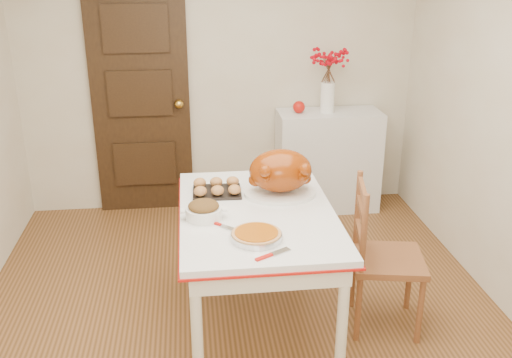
{
  "coord_description": "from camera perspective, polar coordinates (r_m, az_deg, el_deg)",
  "views": [
    {
      "loc": [
        -0.28,
        -3.09,
        2.24
      ],
      "look_at": [
        0.09,
        0.06,
        0.99
      ],
      "focal_mm": 40.5,
      "sensor_mm": 36.0,
      "label": 1
    }
  ],
  "objects": [
    {
      "name": "rolls_tray",
      "position": [
        3.66,
        -3.88,
        -0.84
      ],
      "size": [
        0.31,
        0.25,
        0.08
      ],
      "primitive_type": null,
      "rotation": [
        0.0,
        0.0,
        -0.03
      ],
      "color": "#CA7E46",
      "rests_on": "kitchen_table"
    },
    {
      "name": "stuffing_dish",
      "position": [
        3.32,
        -5.19,
        -3.08
      ],
      "size": [
        0.28,
        0.22,
        0.1
      ],
      "primitive_type": null,
      "rotation": [
        0.0,
        0.0,
        0.06
      ],
      "color": "#523415",
      "rests_on": "kitchen_table"
    },
    {
      "name": "apple",
      "position": [
        5.13,
        4.26,
        7.1
      ],
      "size": [
        0.11,
        0.11,
        0.11
      ],
      "primitive_type": "sphere",
      "color": "#B7120B",
      "rests_on": "sideboard"
    },
    {
      "name": "shaker_pair",
      "position": [
        3.96,
        3.78,
        1.0
      ],
      "size": [
        0.1,
        0.06,
        0.09
      ],
      "primitive_type": null,
      "rotation": [
        0.0,
        0.0,
        -0.22
      ],
      "color": "white",
      "rests_on": "kitchen_table"
    },
    {
      "name": "pumpkin_pie",
      "position": [
        3.09,
        0.04,
        -5.49
      ],
      "size": [
        0.3,
        0.3,
        0.06
      ],
      "primitive_type": "cylinder",
      "rotation": [
        0.0,
        0.0,
        -0.07
      ],
      "color": "#A04A08",
      "rests_on": "kitchen_table"
    },
    {
      "name": "turkey_platter",
      "position": [
        3.6,
        2.44,
        0.59
      ],
      "size": [
        0.52,
        0.45,
        0.29
      ],
      "primitive_type": null,
      "rotation": [
        0.0,
        0.0,
        -0.21
      ],
      "color": "#983504",
      "rests_on": "kitchen_table"
    },
    {
      "name": "kitchen_table",
      "position": [
        3.62,
        0.09,
        -8.96
      ],
      "size": [
        0.93,
        1.36,
        0.81
      ],
      "primitive_type": null,
      "color": "white",
      "rests_on": "floor"
    },
    {
      "name": "carving_knife",
      "position": [
        3.23,
        -3.07,
        -4.7
      ],
      "size": [
        0.2,
        0.2,
        0.01
      ],
      "primitive_type": null,
      "rotation": [
        0.0,
        0.0,
        -0.76
      ],
      "color": "silver",
      "rests_on": "kitchen_table"
    },
    {
      "name": "berry_vase",
      "position": [
        5.13,
        7.15,
        9.57
      ],
      "size": [
        0.29,
        0.29,
        0.55
      ],
      "primitive_type": null,
      "color": "white",
      "rests_on": "sideboard"
    },
    {
      "name": "pie_server",
      "position": [
        2.94,
        1.66,
        -7.41
      ],
      "size": [
        0.21,
        0.16,
        0.01
      ],
      "primitive_type": null,
      "rotation": [
        0.0,
        0.0,
        0.52
      ],
      "color": "silver",
      "rests_on": "kitchen_table"
    },
    {
      "name": "wall_back",
      "position": [
        5.2,
        -3.63,
        10.43
      ],
      "size": [
        3.5,
        0.0,
        2.5
      ],
      "primitive_type": "cube",
      "color": "beige",
      "rests_on": "ground"
    },
    {
      "name": "floor",
      "position": [
        3.83,
        -1.34,
        -14.34
      ],
      "size": [
        3.5,
        4.0,
        0.0
      ],
      "primitive_type": "cube",
      "color": "#503114",
      "rests_on": "ground"
    },
    {
      "name": "drinking_glass",
      "position": [
        3.89,
        0.38,
        0.89
      ],
      "size": [
        0.08,
        0.08,
        0.12
      ],
      "primitive_type": "cylinder",
      "rotation": [
        0.0,
        0.0,
        -0.23
      ],
      "color": "white",
      "rests_on": "kitchen_table"
    },
    {
      "name": "chair_oak",
      "position": [
        3.69,
        12.94,
        -7.45
      ],
      "size": [
        0.51,
        0.51,
        0.98
      ],
      "primitive_type": null,
      "rotation": [
        0.0,
        0.0,
        1.38
      ],
      "color": "brown",
      "rests_on": "floor"
    },
    {
      "name": "sideboard",
      "position": [
        5.34,
        7.09,
        1.8
      ],
      "size": [
        0.92,
        0.41,
        0.92
      ],
      "primitive_type": "cube",
      "color": "silver",
      "rests_on": "floor"
    },
    {
      "name": "door_back",
      "position": [
        5.22,
        -11.3,
        7.65
      ],
      "size": [
        0.85,
        0.06,
        2.06
      ],
      "primitive_type": "cube",
      "color": "#301E0F",
      "rests_on": "ground"
    }
  ]
}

